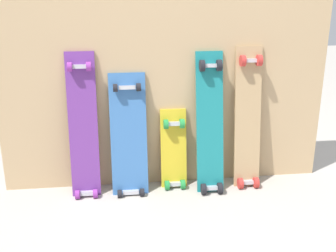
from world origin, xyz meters
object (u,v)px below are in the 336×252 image
skateboard_purple (83,131)px  skateboard_blue (129,140)px  skateboard_teal (210,128)px  skateboard_natural (248,123)px  skateboard_yellow (174,154)px

skateboard_purple → skateboard_blue: size_ratio=1.16×
skateboard_blue → skateboard_teal: 0.52m
skateboard_purple → skateboard_blue: bearing=-1.7°
skateboard_purple → skateboard_natural: bearing=0.1°
skateboard_blue → skateboard_yellow: skateboard_blue is taller
skateboard_blue → skateboard_teal: (0.52, -0.02, 0.07)m
skateboard_purple → skateboard_yellow: skateboard_purple is taller
skateboard_natural → skateboard_blue: bearing=-179.2°
skateboard_blue → skateboard_yellow: 0.32m
skateboard_purple → skateboard_blue: (0.28, -0.01, -0.07)m
skateboard_teal → skateboard_purple: bearing=178.2°
skateboard_yellow → skateboard_teal: 0.30m
skateboard_purple → skateboard_blue: skateboard_purple is taller
skateboard_yellow → skateboard_teal: size_ratio=0.61×
skateboard_natural → skateboard_yellow: bearing=177.7°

